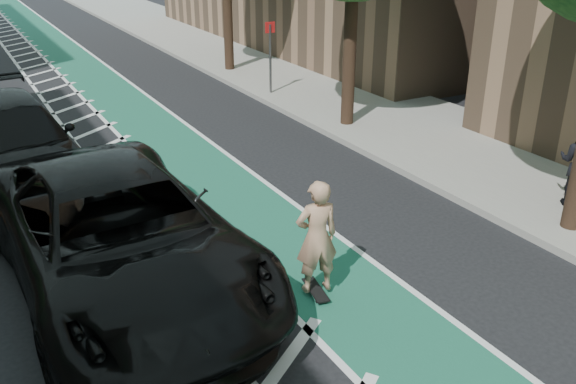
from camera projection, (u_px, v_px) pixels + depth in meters
bike_lane at (159, 134)px, 16.97m from camera, size 2.00×90.00×0.01m
buffer_strip at (105, 143)px, 16.29m from camera, size 1.40×90.00×0.01m
sidewalk_right at (351, 101)px, 19.87m from camera, size 5.00×90.00×0.15m
curb_right at (286, 111)px, 18.76m from camera, size 0.12×90.00×0.16m
sign_post at (270, 57)px, 20.08m from camera, size 0.35×0.08×2.47m
skateboard at (316, 290)px, 9.69m from camera, size 0.34×0.76×0.10m
skateboarder at (317, 237)px, 9.30m from camera, size 0.75×0.57×1.87m
suv_near at (118, 235)px, 9.50m from camera, size 3.51×7.12×1.94m
suv_far at (8, 144)px, 13.44m from camera, size 3.19×6.71×1.89m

